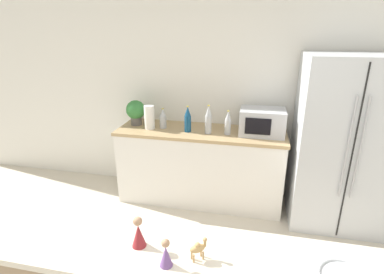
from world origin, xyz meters
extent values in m
cube|color=white|center=(0.00, 2.73, 1.27)|extent=(8.00, 0.06, 2.55)
cube|color=white|center=(-0.47, 2.40, 0.43)|extent=(1.89, 0.60, 0.85)
cube|color=tan|center=(-0.47, 2.40, 0.87)|extent=(1.92, 0.63, 0.03)
cube|color=silver|center=(1.00, 2.31, 0.88)|extent=(0.90, 0.74, 1.76)
cube|color=black|center=(1.00, 1.94, 0.88)|extent=(0.01, 0.01, 1.69)
cylinder|color=#B2B5BA|center=(0.95, 1.92, 0.97)|extent=(0.02, 0.02, 0.97)
cylinder|color=#B2B5BA|center=(1.05, 1.92, 0.97)|extent=(0.02, 0.02, 0.97)
cube|color=beige|center=(-0.07, 0.37, 0.92)|extent=(2.07, 0.48, 0.03)
cylinder|color=#595451|center=(-1.28, 2.44, 0.94)|extent=(0.13, 0.13, 0.10)
sphere|color=#387F3D|center=(-1.28, 2.44, 1.07)|extent=(0.23, 0.23, 0.23)
cylinder|color=white|center=(-1.07, 2.34, 1.02)|extent=(0.12, 0.12, 0.27)
cube|color=#B2B5BA|center=(0.20, 2.42, 1.03)|extent=(0.48, 0.36, 0.28)
cube|color=black|center=(0.16, 2.24, 1.03)|extent=(0.26, 0.01, 0.17)
cylinder|color=#B2B7BC|center=(-0.16, 2.33, 0.97)|extent=(0.07, 0.07, 0.17)
cone|color=#B2B7BC|center=(-0.16, 2.33, 1.10)|extent=(0.07, 0.07, 0.09)
cylinder|color=gold|center=(-0.16, 2.33, 1.15)|extent=(0.02, 0.02, 0.01)
cylinder|color=#B2B7BC|center=(-0.37, 2.32, 0.99)|extent=(0.07, 0.07, 0.20)
cone|color=#B2B7BC|center=(-0.37, 2.32, 1.14)|extent=(0.07, 0.07, 0.11)
cylinder|color=gold|center=(-0.37, 2.32, 1.20)|extent=(0.03, 0.03, 0.01)
cylinder|color=#B2B7BC|center=(-0.92, 2.40, 0.96)|extent=(0.08, 0.08, 0.14)
cone|color=#B2B7BC|center=(-0.92, 2.40, 1.07)|extent=(0.08, 0.08, 0.08)
cylinder|color=gold|center=(-0.92, 2.40, 1.12)|extent=(0.03, 0.03, 0.01)
cylinder|color=navy|center=(-0.61, 2.32, 0.98)|extent=(0.08, 0.08, 0.18)
cone|color=navy|center=(-0.61, 2.32, 1.12)|extent=(0.07, 0.07, 0.10)
cylinder|color=gold|center=(-0.61, 2.32, 1.18)|extent=(0.03, 0.03, 0.01)
ellipsoid|color=tan|center=(-0.10, 0.34, 1.00)|extent=(0.09, 0.08, 0.04)
sphere|color=tan|center=(-0.10, 0.34, 1.02)|extent=(0.03, 0.03, 0.03)
cylinder|color=tan|center=(-0.07, 0.36, 1.02)|extent=(0.01, 0.01, 0.04)
sphere|color=tan|center=(-0.07, 0.36, 1.04)|extent=(0.02, 0.02, 0.02)
cylinder|color=tan|center=(-0.09, 0.36, 0.96)|extent=(0.01, 0.01, 0.04)
cylinder|color=tan|center=(-0.07, 0.34, 0.96)|extent=(0.01, 0.01, 0.04)
cylinder|color=tan|center=(-0.13, 0.33, 0.96)|extent=(0.01, 0.01, 0.04)
cylinder|color=tan|center=(-0.11, 0.31, 0.96)|extent=(0.01, 0.01, 0.04)
cone|color=maroon|center=(-0.41, 0.36, 1.00)|extent=(0.07, 0.07, 0.12)
sphere|color=#A37A5B|center=(-0.41, 0.36, 1.09)|extent=(0.05, 0.05, 0.05)
cone|color=#6B4784|center=(-0.23, 0.26, 0.99)|extent=(0.06, 0.06, 0.11)
sphere|color=#A37A5B|center=(-0.23, 0.26, 1.06)|extent=(0.04, 0.04, 0.04)
camera|label=1|loc=(0.12, -0.79, 1.98)|focal=28.00mm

